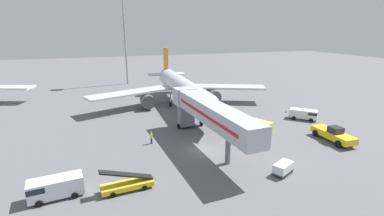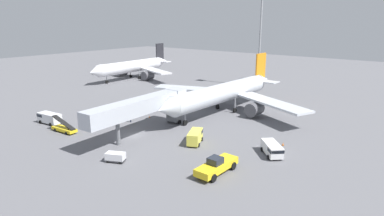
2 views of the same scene
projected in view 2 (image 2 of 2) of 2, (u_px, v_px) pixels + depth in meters
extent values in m
plane|color=slate|center=(134.00, 135.00, 59.25)|extent=(300.00, 300.00, 0.00)
cylinder|color=silver|center=(222.00, 93.00, 72.48)|extent=(5.40, 31.58, 4.17)
cone|color=silver|center=(166.00, 109.00, 59.57)|extent=(4.23, 3.88, 4.09)
cone|color=silver|center=(263.00, 80.00, 86.07)|extent=(4.19, 5.94, 3.96)
cube|color=orange|center=(261.00, 66.00, 84.01)|extent=(0.54, 4.56, 6.67)
cube|color=silver|center=(268.00, 82.00, 83.08)|extent=(5.13, 3.50, 0.24)
cube|color=silver|center=(251.00, 79.00, 86.22)|extent=(5.13, 3.50, 0.24)
cube|color=silver|center=(271.00, 102.00, 67.97)|extent=(19.30, 12.00, 0.44)
cube|color=silver|center=(193.00, 89.00, 81.52)|extent=(19.53, 10.74, 0.44)
cylinder|color=#4C4C51|center=(254.00, 109.00, 69.58)|extent=(3.03, 3.86, 2.88)
cylinder|color=#4C4C51|center=(200.00, 98.00, 79.05)|extent=(3.03, 3.86, 2.88)
cylinder|color=gray|center=(185.00, 116.00, 64.15)|extent=(0.28, 0.28, 2.71)
cylinder|color=black|center=(185.00, 123.00, 64.51)|extent=(0.39, 1.11, 1.10)
cylinder|color=gray|center=(235.00, 104.00, 73.04)|extent=(0.28, 0.28, 2.71)
cylinder|color=black|center=(235.00, 110.00, 73.40)|extent=(0.39, 1.11, 1.10)
cylinder|color=gray|center=(218.00, 101.00, 76.05)|extent=(0.28, 0.28, 2.71)
cylinder|color=black|center=(218.00, 107.00, 76.40)|extent=(0.39, 1.11, 1.10)
cube|color=#B2B7C1|center=(135.00, 107.00, 56.51)|extent=(4.05, 21.43, 2.70)
cube|color=red|center=(129.00, 106.00, 57.36)|extent=(0.93, 17.88, 0.44)
cube|color=#B2B7C1|center=(176.00, 96.00, 65.37)|extent=(3.58, 2.97, 2.84)
cube|color=#232833|center=(179.00, 93.00, 66.33)|extent=(3.31, 0.40, 0.90)
cube|color=slate|center=(174.00, 112.00, 65.75)|extent=(2.64, 1.92, 3.81)
cylinder|color=black|center=(169.00, 120.00, 67.04)|extent=(0.34, 0.81, 0.80)
cylinder|color=black|center=(180.00, 122.00, 65.45)|extent=(0.34, 0.81, 0.80)
cylinder|color=slate|center=(118.00, 133.00, 54.06)|extent=(0.70, 0.70, 4.21)
cube|color=yellow|center=(217.00, 166.00, 44.20)|extent=(2.54, 7.30, 0.96)
cube|color=#232833|center=(215.00, 161.00, 43.69)|extent=(1.71, 1.83, 0.90)
cylinder|color=black|center=(213.00, 178.00, 41.88)|extent=(0.42, 1.11, 1.10)
cylinder|color=black|center=(199.00, 173.00, 43.27)|extent=(0.42, 1.11, 1.10)
cylinder|color=black|center=(233.00, 166.00, 45.39)|extent=(0.42, 1.11, 1.10)
cylinder|color=black|center=(220.00, 162.00, 46.78)|extent=(0.42, 1.11, 1.10)
cube|color=yellow|center=(64.00, 129.00, 60.66)|extent=(5.65, 2.13, 0.55)
cube|color=black|center=(64.00, 123.00, 60.33)|extent=(5.63, 1.37, 1.95)
cylinder|color=black|center=(55.00, 130.00, 60.97)|extent=(0.62, 0.27, 0.60)
cylinder|color=black|center=(63.00, 128.00, 62.27)|extent=(0.62, 0.27, 0.60)
cylinder|color=black|center=(66.00, 133.00, 59.20)|extent=(0.62, 0.27, 0.60)
cylinder|color=black|center=(74.00, 131.00, 60.49)|extent=(0.62, 0.27, 0.60)
cube|color=white|center=(272.00, 148.00, 50.20)|extent=(4.92, 4.98, 1.61)
cube|color=#1E232D|center=(276.00, 150.00, 48.48)|extent=(2.59, 2.58, 0.52)
cylinder|color=black|center=(281.00, 157.00, 49.01)|extent=(0.74, 0.74, 0.68)
cylinder|color=black|center=(269.00, 157.00, 48.81)|extent=(0.74, 0.74, 0.68)
cylinder|color=black|center=(274.00, 149.00, 51.97)|extent=(0.74, 0.74, 0.68)
cylinder|color=black|center=(262.00, 149.00, 51.77)|extent=(0.74, 0.74, 0.68)
cube|color=silver|center=(50.00, 118.00, 65.50)|extent=(5.43, 2.67, 1.85)
cube|color=#1E232D|center=(44.00, 115.00, 66.29)|extent=(1.91, 2.30, 0.59)
cylinder|color=black|center=(41.00, 122.00, 65.72)|extent=(0.72, 0.45, 0.68)
cylinder|color=black|center=(49.00, 119.00, 67.37)|extent=(0.72, 0.45, 0.68)
cylinder|color=black|center=(51.00, 125.00, 64.08)|extent=(0.72, 0.45, 0.68)
cylinder|color=black|center=(60.00, 122.00, 65.73)|extent=(0.72, 0.45, 0.68)
cube|color=#E5DB4C|center=(195.00, 137.00, 54.86)|extent=(3.68, 4.97, 1.87)
cube|color=#1E232D|center=(197.00, 131.00, 56.23)|extent=(2.34, 2.15, 0.60)
cylinder|color=black|center=(192.00, 138.00, 56.62)|extent=(0.60, 0.76, 0.68)
cylinder|color=black|center=(202.00, 139.00, 56.25)|extent=(0.60, 0.76, 0.68)
cylinder|color=black|center=(188.00, 144.00, 53.92)|extent=(0.60, 0.76, 0.68)
cylinder|color=black|center=(198.00, 145.00, 53.55)|extent=(0.60, 0.76, 0.68)
cube|color=#38383D|center=(116.00, 160.00, 47.96)|extent=(3.11, 2.49, 0.22)
cube|color=silver|center=(115.00, 156.00, 47.80)|extent=(3.11, 2.49, 1.01)
cylinder|color=black|center=(124.00, 159.00, 48.41)|extent=(0.38, 0.27, 0.36)
cylinder|color=black|center=(120.00, 163.00, 47.18)|extent=(0.38, 0.27, 0.36)
cylinder|color=black|center=(111.00, 158.00, 48.80)|extent=(0.38, 0.27, 0.36)
cylinder|color=black|center=(108.00, 162.00, 47.57)|extent=(0.38, 0.27, 0.36)
cylinder|color=#1E2333|center=(131.00, 120.00, 66.62)|extent=(0.36, 0.36, 0.90)
cylinder|color=#D8EA19|center=(130.00, 116.00, 66.41)|extent=(0.49, 0.49, 0.71)
sphere|color=tan|center=(130.00, 114.00, 66.29)|extent=(0.24, 0.24, 0.24)
cube|color=black|center=(283.00, 145.00, 54.25)|extent=(0.35, 0.35, 0.03)
cone|color=orange|center=(283.00, 144.00, 54.18)|extent=(0.30, 0.30, 0.51)
cube|color=black|center=(149.00, 118.00, 69.78)|extent=(0.32, 0.32, 0.03)
cone|color=orange|center=(149.00, 116.00, 69.72)|extent=(0.28, 0.28, 0.48)
cylinder|color=silver|center=(131.00, 67.00, 114.71)|extent=(4.87, 28.18, 3.99)
cone|color=silver|center=(94.00, 72.00, 102.52)|extent=(4.02, 3.44, 3.91)
cone|color=silver|center=(162.00, 61.00, 127.54)|extent=(3.95, 5.29, 3.79)
cube|color=#232328|center=(160.00, 52.00, 125.58)|extent=(0.49, 4.07, 6.39)
cube|color=silver|center=(164.00, 61.00, 124.83)|extent=(4.88, 3.10, 0.24)
cube|color=silver|center=(155.00, 61.00, 127.57)|extent=(4.88, 3.10, 0.24)
cube|color=silver|center=(156.00, 71.00, 111.34)|extent=(16.99, 9.55, 0.44)
cube|color=silver|center=(118.00, 66.00, 122.24)|extent=(16.84, 10.42, 0.44)
cylinder|color=#4C4C51|center=(148.00, 75.00, 112.63)|extent=(3.07, 3.93, 2.95)
cylinder|color=#4C4C51|center=(121.00, 72.00, 120.29)|extent=(3.07, 3.93, 2.95)
cylinder|color=gray|center=(107.00, 78.00, 106.87)|extent=(0.28, 0.28, 2.68)
cylinder|color=black|center=(107.00, 82.00, 107.21)|extent=(0.38, 1.11, 1.10)
cylinder|color=gray|center=(139.00, 74.00, 115.36)|extent=(0.28, 0.28, 2.68)
cylinder|color=black|center=(139.00, 77.00, 115.71)|extent=(0.38, 1.11, 1.10)
cylinder|color=gray|center=(130.00, 72.00, 118.00)|extent=(0.28, 0.28, 2.68)
cylinder|color=black|center=(130.00, 76.00, 118.34)|extent=(0.38, 1.11, 1.10)
cylinder|color=#93969B|center=(260.00, 42.00, 99.91)|extent=(0.56, 0.56, 27.35)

